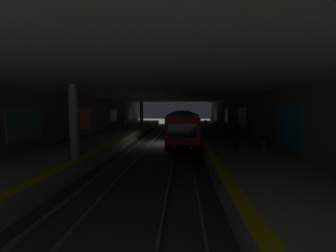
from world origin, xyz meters
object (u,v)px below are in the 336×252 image
(person_waiting_near, at_px, (216,128))
(person_boarding, at_px, (123,121))
(bench_right_mid, at_px, (81,133))
(person_standing_far, at_px, (206,125))
(bench_right_near, at_px, (62,137))
(backpack_on_floor, at_px, (230,141))
(pillar_near, at_px, (74,122))
(bench_left_near, at_px, (244,134))
(bench_left_mid, at_px, (230,128))
(suitcase_rolling, at_px, (237,146))
(pillar_far, at_px, (141,114))
(metro_train, at_px, (182,121))
(trash_bin, at_px, (263,147))
(person_walking_mid, at_px, (77,134))

(person_waiting_near, xyz_separation_m, person_boarding, (12.37, 14.32, 0.04))
(bench_right_mid, bearing_deg, person_standing_far, -63.32)
(bench_right_near, xyz_separation_m, person_boarding, (18.59, -0.23, 0.37))
(bench_right_mid, relative_size, backpack_on_floor, 4.25)
(pillar_near, xyz_separation_m, person_waiting_near, (11.99, -10.36, -1.42))
(pillar_near, relative_size, person_standing_far, 2.81)
(bench_right_near, xyz_separation_m, backpack_on_floor, (1.01, -15.02, -0.32))
(bench_right_mid, bearing_deg, bench_left_near, -88.65)
(bench_left_mid, bearing_deg, person_standing_far, 94.75)
(suitcase_rolling, xyz_separation_m, backpack_on_floor, (3.31, -0.22, -0.12))
(pillar_far, relative_size, person_standing_far, 2.81)
(person_standing_far, bearing_deg, bench_left_near, -153.70)
(person_boarding, bearing_deg, bench_left_mid, -114.97)
(metro_train, bearing_deg, trash_bin, -165.53)
(pillar_near, height_order, suitcase_rolling, pillar_near)
(bench_left_mid, distance_m, backpack_on_floor, 9.95)
(pillar_far, relative_size, bench_left_mid, 2.68)
(pillar_far, xyz_separation_m, bench_left_mid, (-4.73, -12.88, -1.75))
(person_walking_mid, bearing_deg, suitcase_rolling, -95.70)
(pillar_far, bearing_deg, bench_left_near, -131.87)
(pillar_far, height_order, person_waiting_near, pillar_far)
(metro_train, height_order, bench_right_near, metro_train)
(bench_right_near, bearing_deg, person_walking_mid, -118.55)
(bench_left_mid, relative_size, trash_bin, 2.00)
(person_walking_mid, relative_size, person_standing_far, 1.08)
(pillar_far, bearing_deg, pillar_near, 180.00)
(bench_left_near, distance_m, bench_left_mid, 6.82)
(person_standing_far, bearing_deg, metro_train, 20.88)
(person_walking_mid, distance_m, person_boarding, 19.67)
(pillar_far, distance_m, person_walking_mid, 16.70)
(person_walking_mid, height_order, trash_bin, person_walking_mid)
(bench_left_mid, distance_m, trash_bin, 13.87)
(bench_left_near, height_order, person_standing_far, person_standing_far)
(bench_left_mid, bearing_deg, suitcase_rolling, 170.14)
(metro_train, xyz_separation_m, bench_right_mid, (-15.08, 10.73, -0.45))
(pillar_far, height_order, bench_left_near, pillar_far)
(metro_train, height_order, bench_right_mid, metro_train)
(suitcase_rolling, bearing_deg, bench_left_mid, -9.86)
(bench_left_mid, relative_size, person_walking_mid, 0.97)
(bench_right_near, height_order, bench_right_mid, same)
(person_boarding, bearing_deg, suitcase_rolling, -145.10)
(person_walking_mid, distance_m, backpack_on_floor, 13.33)
(bench_right_mid, bearing_deg, backpack_on_floor, -99.49)
(bench_right_near, relative_size, bench_right_mid, 1.00)
(pillar_near, xyz_separation_m, backpack_on_floor, (6.78, -10.84, -2.08))
(person_boarding, distance_m, suitcase_rolling, 25.48)
(backpack_on_floor, bearing_deg, bench_left_mid, -11.89)
(bench_right_mid, bearing_deg, person_waiting_near, -79.49)
(person_waiting_near, xyz_separation_m, trash_bin, (-9.32, -1.79, -0.43))
(bench_left_mid, height_order, person_boarding, person_boarding)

